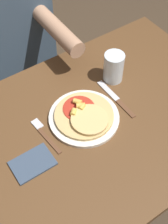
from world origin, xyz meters
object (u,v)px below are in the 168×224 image
Objects in this scene: knife at (117,99)px; drinking_glass at (114,67)px; dining_table at (87,143)px; person_diner at (17,44)px; pizza at (85,115)px; plate at (84,117)px; fork at (44,134)px.

drinking_glass reaches higher than knife.
dining_table is 1.02× the size of person_diner.
drinking_glass is at bearing 27.20° from pizza.
person_diner reaches higher than knife.
drinking_glass is 0.10× the size of person_diner.
plate is 1.48× the size of fork.
pizza is 0.62m from person_diner.
dining_table is at bearing -104.11° from plate.
fork is 0.31m from knife.
dining_table is 6.95× the size of fork.
drinking_glass is (0.22, 0.14, 0.18)m from dining_table.
knife is at bearing 3.26° from pizza.
fork reaches higher than dining_table.
fork is (-0.16, 0.02, -0.00)m from plate.
drinking_glass is at bearing -68.00° from person_diner.
dining_table is 0.15m from pizza.
drinking_glass reaches higher than pizza.
drinking_glass reaches higher than plate.
plate is (0.01, 0.04, 0.12)m from dining_table.
person_diner is at bearing 88.09° from dining_table.
knife is (0.31, -0.02, -0.00)m from fork.
person_diner is at bearing 103.56° from knife.
fork is 0.80× the size of knife.
plate is 1.19× the size of knife.
person_diner is (0.01, 0.61, -0.09)m from pizza.
fork is at bearing 170.40° from pizza.
person_diner is (0.17, 0.58, -0.07)m from fork.
plate reaches higher than dining_table.
plate is 0.24m from drinking_glass.
knife is 0.13m from drinking_glass.
knife is (0.17, 0.04, 0.12)m from dining_table.
dining_table is at bearing -21.34° from fork.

